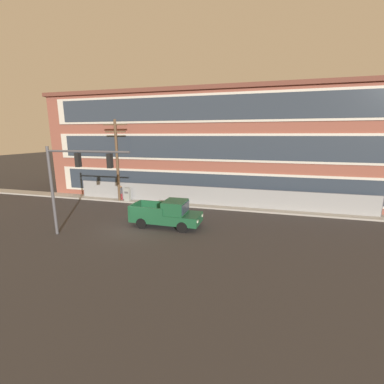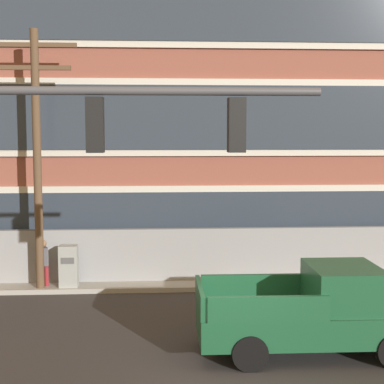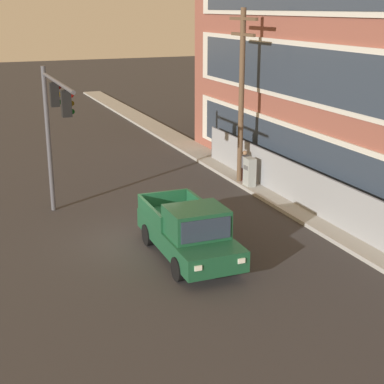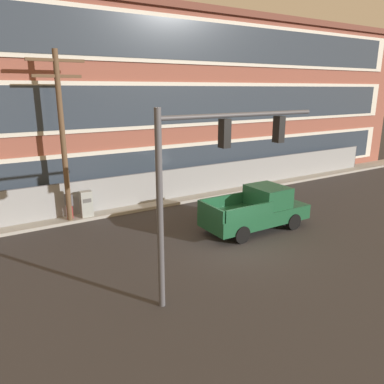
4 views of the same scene
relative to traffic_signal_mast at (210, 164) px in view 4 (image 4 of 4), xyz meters
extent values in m
plane|color=#333030|center=(3.03, 2.41, -4.39)|extent=(160.00, 160.00, 0.00)
cube|color=#9E9B93|center=(3.03, 9.82, -4.31)|extent=(80.00, 1.71, 0.16)
cube|color=brown|center=(7.55, 15.63, 1.12)|extent=(38.10, 9.91, 11.02)
cube|color=beige|center=(7.55, 10.62, -2.37)|extent=(35.06, 0.10, 2.65)
cube|color=#2D3844|center=(7.55, 10.56, -2.37)|extent=(33.53, 0.06, 2.20)
cube|color=beige|center=(7.55, 10.62, 1.30)|extent=(35.06, 0.10, 2.65)
cube|color=#2D3844|center=(7.55, 10.56, 1.30)|extent=(33.53, 0.06, 2.20)
cube|color=beige|center=(7.55, 10.62, 4.98)|extent=(35.06, 0.10, 2.65)
cube|color=#2D3844|center=(7.55, 10.56, 4.98)|extent=(33.53, 0.06, 2.20)
cube|color=brown|center=(7.55, 15.63, 6.83)|extent=(38.60, 10.41, 0.40)
cube|color=gray|center=(7.43, 9.92, -3.42)|extent=(29.03, 0.04, 1.95)
cylinder|color=#4C4C51|center=(21.95, 9.92, -3.42)|extent=(0.06, 0.06, 1.95)
cylinder|color=#4C4C51|center=(7.43, 9.92, -2.45)|extent=(29.03, 0.05, 0.05)
cylinder|color=#4C4C51|center=(-1.77, 0.00, -1.32)|extent=(0.20, 0.20, 6.14)
cylinder|color=#4C4C51|center=(1.24, 0.00, 1.45)|extent=(6.03, 0.14, 0.14)
cube|color=black|center=(0.55, 0.00, 0.90)|extent=(0.28, 0.32, 0.90)
cylinder|color=#4B0807|center=(0.55, 0.18, 1.18)|extent=(0.04, 0.18, 0.18)
cylinder|color=gold|center=(0.55, 0.18, 0.90)|extent=(0.04, 0.18, 0.18)
cylinder|color=#0A4011|center=(0.55, 0.18, 0.62)|extent=(0.04, 0.18, 0.18)
cube|color=black|center=(2.87, 0.00, 0.90)|extent=(0.28, 0.32, 0.90)
cylinder|color=red|center=(2.87, 0.18, 1.18)|extent=(0.04, 0.18, 0.18)
cylinder|color=#503E08|center=(2.87, 0.18, 0.90)|extent=(0.04, 0.18, 0.18)
cylinder|color=#0A4011|center=(2.87, 0.18, 0.62)|extent=(0.04, 0.18, 0.18)
cube|color=#194C2D|center=(5.16, 3.52, -3.64)|extent=(5.35, 2.14, 0.70)
cube|color=#194C2D|center=(5.90, 3.51, -2.81)|extent=(1.62, 1.94, 0.97)
cube|color=#283342|center=(6.72, 3.50, -2.81)|extent=(0.08, 1.71, 0.73)
cube|color=#194C2D|center=(3.96, 4.51, -3.01)|extent=(2.67, 0.14, 0.56)
cube|color=#194C2D|center=(3.95, 2.54, -3.01)|extent=(2.67, 0.14, 0.56)
cube|color=#194C2D|center=(2.53, 3.54, -3.01)|extent=(0.12, 2.01, 0.56)
cylinder|color=black|center=(6.76, 4.47, -3.99)|extent=(0.80, 0.27, 0.80)
cylinder|color=black|center=(6.75, 2.54, -3.99)|extent=(0.80, 0.27, 0.80)
cylinder|color=black|center=(3.56, 4.49, -3.99)|extent=(0.80, 0.27, 0.80)
cylinder|color=black|center=(3.55, 2.56, -3.99)|extent=(0.80, 0.27, 0.80)
cube|color=white|center=(7.85, 4.22, -3.54)|extent=(0.06, 0.24, 0.16)
cube|color=white|center=(7.84, 2.76, -3.54)|extent=(0.06, 0.24, 0.16)
cylinder|color=brown|center=(-2.24, 9.24, -0.19)|extent=(0.26, 0.26, 8.40)
cube|color=brown|center=(-2.24, 9.24, 3.51)|extent=(2.62, 0.14, 0.14)
cube|color=brown|center=(-2.24, 9.24, 2.81)|extent=(2.23, 0.14, 0.14)
cube|color=#939993|center=(-1.34, 9.32, -3.63)|extent=(0.60, 0.42, 1.53)
cube|color=#515151|center=(-1.34, 9.10, -3.32)|extent=(0.42, 0.02, 0.20)
cylinder|color=maroon|center=(-2.26, 9.47, -3.97)|extent=(0.14, 0.14, 0.85)
cylinder|color=maroon|center=(-2.08, 9.47, -3.97)|extent=(0.14, 0.14, 0.85)
cube|color=#4C4C51|center=(-2.17, 9.47, -3.24)|extent=(0.36, 0.46, 0.60)
sphere|color=#8C6647|center=(-2.17, 9.47, -2.82)|extent=(0.24, 0.24, 0.24)
camera|label=1|loc=(11.95, -14.09, 2.45)|focal=24.00mm
camera|label=2|loc=(1.54, -9.70, 0.77)|focal=55.00mm
camera|label=3|loc=(22.83, -3.59, 4.02)|focal=55.00mm
camera|label=4|loc=(-6.52, -9.40, 2.25)|focal=35.00mm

